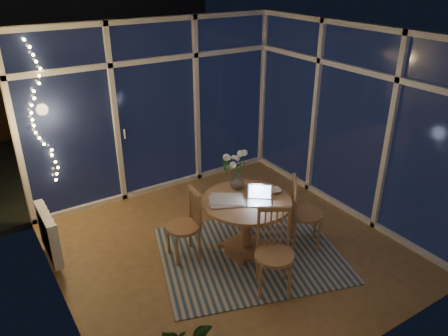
{
  "coord_description": "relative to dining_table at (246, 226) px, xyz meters",
  "views": [
    {
      "loc": [
        -2.51,
        -3.81,
        3.28
      ],
      "look_at": [
        0.08,
        0.25,
        1.0
      ],
      "focal_mm": 35.0,
      "sensor_mm": 36.0,
      "label": 1
    }
  ],
  "objects": [
    {
      "name": "floor",
      "position": [
        -0.14,
        0.16,
        -0.36
      ],
      "size": [
        4.0,
        4.0,
        0.0
      ],
      "primitive_type": "plane",
      "color": "brown",
      "rests_on": "ground"
    },
    {
      "name": "flower_vase",
      "position": [
        0.07,
        0.3,
        0.47
      ],
      "size": [
        0.25,
        0.25,
        0.21
      ],
      "primitive_type": "imported",
      "rotation": [
        0.0,
        0.0,
        -0.3
      ],
      "color": "silver",
      "rests_on": "dining_table"
    },
    {
      "name": "chair_right",
      "position": [
        0.71,
        -0.29,
        0.11
      ],
      "size": [
        0.61,
        0.61,
        0.95
      ],
      "primitive_type": "cube",
      "rotation": [
        0.0,
        0.0,
        0.95
      ],
      "color": "#A8804C",
      "rests_on": "floor"
    },
    {
      "name": "radiator",
      "position": [
        -2.08,
        1.06,
        0.04
      ],
      "size": [
        0.1,
        0.7,
        0.58
      ],
      "primitive_type": "cube",
      "color": "white",
      "rests_on": "wall_left"
    },
    {
      "name": "fairy_lights",
      "position": [
        -1.79,
        2.04,
        1.16
      ],
      "size": [
        0.24,
        0.1,
        1.85
      ],
      "primitive_type": null,
      "color": "#FFCA66",
      "rests_on": "window_wall_back"
    },
    {
      "name": "wall_front",
      "position": [
        -0.14,
        -1.84,
        0.94
      ],
      "size": [
        4.0,
        0.04,
        2.6
      ],
      "primitive_type": "cube",
      "color": "beige",
      "rests_on": "floor"
    },
    {
      "name": "ceiling",
      "position": [
        -0.14,
        0.16,
        2.24
      ],
      "size": [
        4.0,
        4.0,
        0.0
      ],
      "primitive_type": "plane",
      "color": "white",
      "rests_on": "wall_back"
    },
    {
      "name": "phone",
      "position": [
        0.03,
        -0.17,
        0.37
      ],
      "size": [
        0.1,
        0.06,
        0.01
      ],
      "primitive_type": "cube",
      "rotation": [
        0.0,
        0.0,
        0.13
      ],
      "color": "black",
      "rests_on": "dining_table"
    },
    {
      "name": "chair_front",
      "position": [
        -0.16,
        -0.75,
        0.12
      ],
      "size": [
        0.62,
        0.62,
        0.97
      ],
      "primitive_type": "cube",
      "rotation": [
        0.0,
        0.0,
        -0.56
      ],
      "color": "#A8804C",
      "rests_on": "floor"
    },
    {
      "name": "wall_right",
      "position": [
        1.86,
        0.16,
        0.94
      ],
      "size": [
        0.04,
        4.0,
        2.6
      ],
      "primitive_type": "cube",
      "color": "beige",
      "rests_on": "floor"
    },
    {
      "name": "newspapers",
      "position": [
        -0.23,
        0.08,
        0.38
      ],
      "size": [
        0.48,
        0.47,
        0.02
      ],
      "primitive_type": "cube",
      "rotation": [
        0.0,
        0.0,
        -0.64
      ],
      "color": "silver",
      "rests_on": "dining_table"
    },
    {
      "name": "laptop",
      "position": [
        0.08,
        -0.15,
        0.47
      ],
      "size": [
        0.39,
        0.38,
        0.21
      ],
      "primitive_type": null,
      "rotation": [
        0.0,
        0.0,
        -0.66
      ],
      "color": "silver",
      "rests_on": "dining_table"
    },
    {
      "name": "dining_table",
      "position": [
        0.0,
        0.0,
        0.0
      ],
      "size": [
        1.34,
        1.34,
        0.73
      ],
      "primitive_type": "cylinder",
      "rotation": [
        0.0,
        0.0,
        -0.3
      ],
      "color": "#A8804C",
      "rests_on": "floor"
    },
    {
      "name": "wall_left",
      "position": [
        -2.14,
        0.16,
        0.94
      ],
      "size": [
        0.04,
        4.0,
        2.6
      ],
      "primitive_type": "cube",
      "color": "beige",
      "rests_on": "floor"
    },
    {
      "name": "garden_shrubs",
      "position": [
        -0.94,
        3.56,
        0.09
      ],
      "size": [
        0.9,
        0.9,
        0.9
      ],
      "primitive_type": "sphere",
      "color": "black",
      "rests_on": "ground"
    },
    {
      "name": "garden_patio",
      "position": [
        0.36,
        5.16,
        -0.42
      ],
      "size": [
        12.0,
        6.0,
        0.1
      ],
      "primitive_type": "cube",
      "color": "black",
      "rests_on": "ground"
    },
    {
      "name": "window_wall_right",
      "position": [
        1.82,
        0.16,
        0.94
      ],
      "size": [
        0.1,
        4.0,
        2.6
      ],
      "primitive_type": "cube",
      "color": "white",
      "rests_on": "floor"
    },
    {
      "name": "bowl",
      "position": [
        0.39,
        -0.02,
        0.38
      ],
      "size": [
        0.19,
        0.19,
        0.04
      ],
      "primitive_type": "imported",
      "rotation": [
        0.0,
        0.0,
        -0.3
      ],
      "color": "silver",
      "rests_on": "dining_table"
    },
    {
      "name": "wall_back",
      "position": [
        -0.14,
        2.16,
        0.94
      ],
      "size": [
        4.0,
        0.04,
        2.6
      ],
      "primitive_type": "cube",
      "color": "beige",
      "rests_on": "floor"
    },
    {
      "name": "neighbour_roof",
      "position": [
        0.16,
        8.66,
        1.84
      ],
      "size": [
        7.0,
        3.0,
        2.2
      ],
      "primitive_type": "cube",
      "color": "#33373E",
      "rests_on": "ground"
    },
    {
      "name": "window_wall_back",
      "position": [
        -0.14,
        2.12,
        0.94
      ],
      "size": [
        4.0,
        0.1,
        2.6
      ],
      "primitive_type": "cube",
      "color": "white",
      "rests_on": "floor"
    },
    {
      "name": "rug",
      "position": [
        0.0,
        -0.1,
        -0.36
      ],
      "size": [
        2.58,
        2.3,
        0.01
      ],
      "primitive_type": "cube",
      "rotation": [
        0.0,
        0.0,
        -0.3
      ],
      "color": "#BCB098",
      "rests_on": "floor"
    },
    {
      "name": "chair_left",
      "position": [
        -0.71,
        0.3,
        0.09
      ],
      "size": [
        0.46,
        0.46,
        0.91
      ],
      "primitive_type": "cube",
      "rotation": [
        0.0,
        0.0,
        -1.66
      ],
      "color": "#A8804C",
      "rests_on": "floor"
    },
    {
      "name": "garden_fence",
      "position": [
        -0.14,
        5.66,
        0.54
      ],
      "size": [
        11.0,
        0.08,
        1.8
      ],
      "primitive_type": "cube",
      "color": "#372314",
      "rests_on": "ground"
    }
  ]
}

